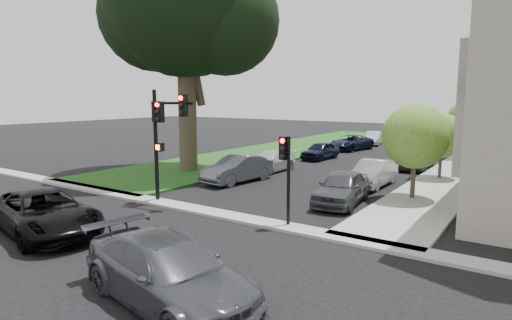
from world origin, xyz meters
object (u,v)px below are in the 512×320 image
Objects in this scene: small_tree_a at (415,136)px; small_tree_b at (442,136)px; car_parked_2 at (414,159)px; car_cross_far at (168,272)px; traffic_signal_secondary at (286,164)px; traffic_signal_main at (162,126)px; car_parked_6 at (269,162)px; car_parked_7 at (320,151)px; car_parked_0 at (342,187)px; small_tree_c at (468,120)px; car_parked_8 at (351,143)px; car_parked_4 at (449,143)px; car_parked_9 at (373,138)px; car_parked_1 at (373,173)px; car_parked_5 at (237,169)px; car_cross_near at (44,212)px.

small_tree_a is 6.35m from small_tree_b.
small_tree_a is 0.98× the size of car_parked_2.
car_cross_far is 23.72m from car_parked_2.
small_tree_b reaches higher than traffic_signal_secondary.
car_parked_6 is (-0.46, 10.01, -2.99)m from traffic_signal_main.
small_tree_b is 0.75× the size of traffic_signal_main.
small_tree_b is at bearing -16.89° from car_parked_7.
traffic_signal_secondary is at bearing -111.97° from small_tree_a.
car_parked_0 is 1.12× the size of car_parked_7.
small_tree_c reaches higher than car_parked_6.
car_cross_far reaches higher than car_parked_8.
small_tree_a reaches higher than car_parked_0.
car_parked_4 is 7.67m from car_parked_9.
car_parked_0 is at bearing -58.42° from car_parked_8.
traffic_signal_main is 1.20× the size of car_parked_1.
small_tree_b is 0.95× the size of car_parked_9.
traffic_signal_main is 1.04× the size of car_parked_8.
traffic_signal_secondary is at bearing -94.69° from car_parked_2.
car_parked_8 is (-0.43, 24.27, -2.96)m from traffic_signal_main.
car_parked_4 is at bearing 88.59° from traffic_signal_secondary.
small_tree_c is at bearing 67.68° from car_parked_5.
car_parked_8 is (-0.33, 18.32, -0.08)m from car_parked_5.
small_tree_a is 0.88× the size of traffic_signal_main.
car_parked_6 is (-10.04, 2.80, -2.44)m from small_tree_a.
car_cross_far reaches higher than car_parked_6.
car_parked_8 reaches higher than car_parked_4.
car_cross_far reaches higher than car_parked_1.
traffic_signal_secondary is at bearing -90.59° from car_parked_1.
small_tree_a is 0.98× the size of car_parked_5.
small_tree_b is 10.83m from car_parked_6.
traffic_signal_main is (-9.58, -13.54, 1.00)m from small_tree_b.
car_parked_6 is (-7.70, -6.70, 0.01)m from car_parked_2.
small_tree_a is 7.84m from traffic_signal_secondary.
car_cross_near is at bearing -114.51° from car_parked_1.
car_parked_8 is at bearing 25.63° from car_cross_far.
car_cross_near is 30.01m from car_parked_8.
traffic_signal_secondary is 25.38m from car_parked_8.
car_parked_5 is 11.27m from car_parked_7.
traffic_signal_secondary reaches higher than car_parked_2.
car_cross_far reaches higher than car_parked_0.
car_parked_8 is (-10.01, 0.69, -2.48)m from small_tree_c.
small_tree_c is 20.25m from car_parked_5.
car_parked_8 is (-0.21, 30.01, -0.09)m from car_cross_near.
car_parked_5 reaches higher than car_parked_8.
car_cross_near is 15.75m from car_parked_6.
traffic_signal_main is 1.11× the size of car_parked_5.
car_cross_near is at bearing -111.10° from car_parked_2.
car_parked_9 is at bearing 109.66° from car_parked_1.
car_parked_7 is at bearing 173.41° from car_parked_2.
car_parked_4 is at bearing -1.20° from car_cross_near.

